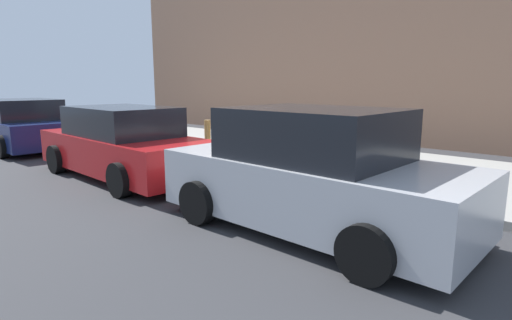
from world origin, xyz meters
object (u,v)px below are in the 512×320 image
object	(u,v)px
suitcase_olive_1	(326,157)
parked_car_navy_2	(24,126)
suitcase_navy_6	(246,146)
suitcase_black_0	(345,164)
suitcase_maroon_4	(272,152)
parked_car_red_1	(123,144)
suitcase_red_5	(257,153)
suitcase_silver_3	(290,154)
fire_hydrant	(225,141)
bollard_post	(208,138)
parked_car_silver_0	(313,174)
suitcase_teal_2	(308,158)

from	to	relation	value
suitcase_olive_1	parked_car_navy_2	world-z (taller)	parked_car_navy_2
suitcase_navy_6	suitcase_black_0	bearing A→B (deg)	179.86
suitcase_maroon_4	parked_car_red_1	size ratio (longest dim) A/B	0.15
suitcase_red_5	suitcase_navy_6	distance (m)	0.47
suitcase_red_5	parked_car_red_1	bearing A→B (deg)	57.26
suitcase_silver_3	suitcase_maroon_4	distance (m)	0.47
suitcase_navy_6	parked_car_navy_2	bearing A→B (deg)	20.60
suitcase_navy_6	fire_hydrant	world-z (taller)	fire_hydrant
bollard_post	parked_car_silver_0	size ratio (longest dim) A/B	0.22
fire_hydrant	suitcase_black_0	bearing A→B (deg)	-179.37
fire_hydrant	parked_car_navy_2	size ratio (longest dim) A/B	0.18
suitcase_teal_2	bollard_post	bearing A→B (deg)	4.23
suitcase_red_5	parked_car_navy_2	world-z (taller)	parked_car_navy_2
fire_hydrant	parked_car_silver_0	world-z (taller)	parked_car_silver_0
suitcase_red_5	parked_car_silver_0	bearing A→B (deg)	142.46
parked_car_navy_2	suitcase_red_5	bearing A→B (deg)	-161.15
suitcase_olive_1	fire_hydrant	distance (m)	3.03
suitcase_navy_6	fire_hydrant	bearing A→B (deg)	3.64
suitcase_maroon_4	parked_car_red_1	world-z (taller)	parked_car_red_1
suitcase_silver_3	suitcase_maroon_4	xyz separation A→B (m)	(0.46, 0.07, 0.01)
suitcase_teal_2	suitcase_maroon_4	distance (m)	0.94
suitcase_silver_3	suitcase_navy_6	size ratio (longest dim) A/B	0.87
fire_hydrant	parked_car_navy_2	world-z (taller)	parked_car_navy_2
suitcase_navy_6	parked_car_silver_0	xyz separation A→B (m)	(-3.74, 2.62, 0.28)
parked_car_red_1	parked_car_navy_2	size ratio (longest dim) A/B	1.08
suitcase_teal_2	fire_hydrant	distance (m)	2.55
suitcase_black_0	fire_hydrant	size ratio (longest dim) A/B	1.04
parked_car_silver_0	parked_car_red_1	bearing A→B (deg)	0.00
suitcase_black_0	suitcase_red_5	bearing A→B (deg)	2.02
suitcase_silver_3	suitcase_maroon_4	bearing A→B (deg)	8.84
suitcase_teal_2	suitcase_silver_3	world-z (taller)	suitcase_teal_2
parked_car_silver_0	parked_car_red_1	size ratio (longest dim) A/B	0.90
suitcase_red_5	bollard_post	distance (m)	1.65
parked_car_red_1	suitcase_navy_6	bearing A→B (deg)	-114.32
suitcase_black_0	suitcase_red_5	world-z (taller)	suitcase_black_0
suitcase_teal_2	parked_car_silver_0	bearing A→B (deg)	125.71
suitcase_red_5	suitcase_navy_6	size ratio (longest dim) A/B	0.72
suitcase_silver_3	parked_car_silver_0	size ratio (longest dim) A/B	0.16
bollard_post	parked_car_navy_2	bearing A→B (deg)	22.75
bollard_post	parked_car_silver_0	distance (m)	5.50
suitcase_teal_2	suitcase_maroon_4	size ratio (longest dim) A/B	1.23
suitcase_teal_2	parked_car_silver_0	distance (m)	3.28
suitcase_olive_1	suitcase_navy_6	size ratio (longest dim) A/B	0.99
suitcase_teal_2	bollard_post	size ratio (longest dim) A/B	0.93
bollard_post	suitcase_red_5	bearing A→B (deg)	-176.26
suitcase_red_5	fire_hydrant	bearing A→B (deg)	-2.16
parked_car_silver_0	suitcase_red_5	bearing A→B (deg)	-37.54
suitcase_silver_3	suitcase_navy_6	xyz separation A→B (m)	(1.37, 0.00, 0.05)
suitcase_maroon_4	suitcase_red_5	size ratio (longest dim) A/B	1.25
suitcase_maroon_4	suitcase_black_0	bearing A→B (deg)	-178.10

